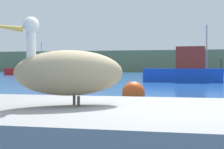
{
  "coord_description": "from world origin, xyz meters",
  "views": [
    {
      "loc": [
        0.04,
        -3.42,
        1.2
      ],
      "look_at": [
        -3.96,
        15.92,
        0.73
      ],
      "focal_mm": 51.39,
      "sensor_mm": 36.0,
      "label": 1
    }
  ],
  "objects_px": {
    "fishing_boat_red": "(31,69)",
    "fishing_boat_blue": "(185,69)",
    "mooring_buoy": "(133,93)",
    "pelican": "(70,72)"
  },
  "relations": [
    {
      "from": "fishing_boat_red",
      "to": "mooring_buoy",
      "type": "bearing_deg",
      "value": -86.53
    },
    {
      "from": "fishing_boat_red",
      "to": "fishing_boat_blue",
      "type": "xyz_separation_m",
      "value": [
        22.54,
        -19.06,
        0.08
      ]
    },
    {
      "from": "fishing_boat_blue",
      "to": "mooring_buoy",
      "type": "height_order",
      "value": "fishing_boat_blue"
    },
    {
      "from": "fishing_boat_blue",
      "to": "pelican",
      "type": "bearing_deg",
      "value": -89.92
    },
    {
      "from": "fishing_boat_blue",
      "to": "mooring_buoy",
      "type": "xyz_separation_m",
      "value": [
        -1.95,
        -16.05,
        -0.63
      ]
    },
    {
      "from": "fishing_boat_red",
      "to": "fishing_boat_blue",
      "type": "distance_m",
      "value": 29.53
    },
    {
      "from": "pelican",
      "to": "mooring_buoy",
      "type": "relative_size",
      "value": 1.84
    },
    {
      "from": "fishing_boat_red",
      "to": "mooring_buoy",
      "type": "relative_size",
      "value": 9.4
    },
    {
      "from": "pelican",
      "to": "mooring_buoy",
      "type": "height_order",
      "value": "pelican"
    },
    {
      "from": "mooring_buoy",
      "to": "fishing_boat_blue",
      "type": "bearing_deg",
      "value": 83.09
    }
  ]
}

